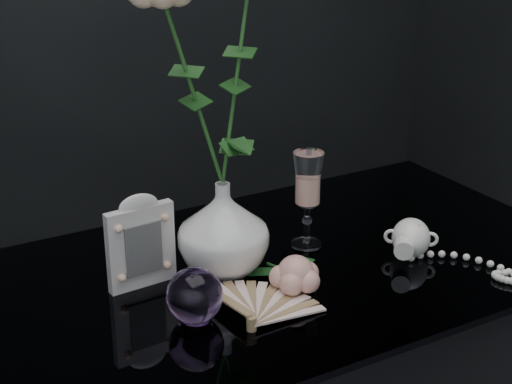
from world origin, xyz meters
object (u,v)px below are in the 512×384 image
vase (223,229)px  wine_glass (307,200)px  pearl_jar (411,236)px  loose_rose (296,274)px  picture_frame (141,240)px  paperweight (195,295)px

vase → wine_glass: (0.17, 0.02, 0.01)m
pearl_jar → wine_glass: bearing=179.0°
loose_rose → pearl_jar: size_ratio=0.75×
vase → pearl_jar: vase is taller
picture_frame → loose_rose: picture_frame is taller
picture_frame → paperweight: bearing=-83.1°
vase → loose_rose: vase is taller
pearl_jar → picture_frame: bearing=-156.2°
picture_frame → paperweight: size_ratio=1.88×
vase → pearl_jar: bearing=-18.3°
picture_frame → paperweight: picture_frame is taller
paperweight → loose_rose: paperweight is taller
wine_glass → loose_rose: size_ratio=0.97×
paperweight → pearl_jar: size_ratio=0.35×
vase → picture_frame: bearing=170.0°
loose_rose → paperweight: bearing=174.4°
wine_glass → picture_frame: bearing=178.4°
wine_glass → paperweight: bearing=-155.0°
paperweight → pearl_jar: (0.41, 0.01, -0.01)m
picture_frame → vase: bearing=-14.0°
wine_glass → pearl_jar: wine_glass is taller
paperweight → loose_rose: bearing=0.1°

